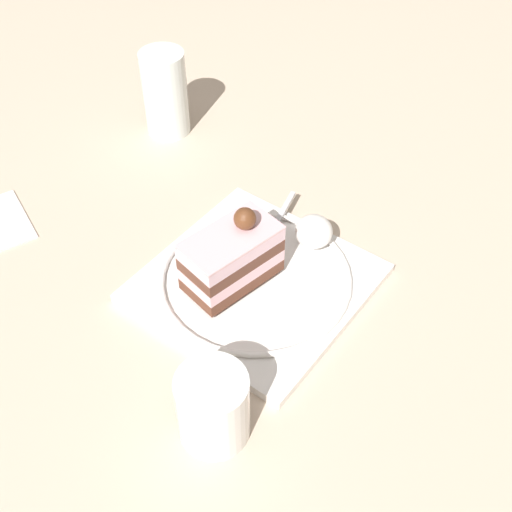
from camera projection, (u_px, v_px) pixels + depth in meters
ground_plane at (262, 290)px, 0.73m from camera, size 2.40×2.40×0.00m
dessert_plate at (256, 281)px, 0.73m from camera, size 0.24×0.24×0.02m
cake_slice at (232, 256)px, 0.69m from camera, size 0.11×0.07×0.09m
whipped_cream_dollop at (314, 232)px, 0.74m from camera, size 0.04×0.04×0.04m
fork at (274, 227)px, 0.77m from camera, size 0.12×0.05×0.00m
drink_glass_near at (166, 98)px, 0.90m from camera, size 0.06×0.06×0.12m
drink_glass_far at (213, 410)px, 0.59m from camera, size 0.07×0.07×0.08m
folded_napkin at (3, 220)px, 0.80m from camera, size 0.08×0.11×0.00m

